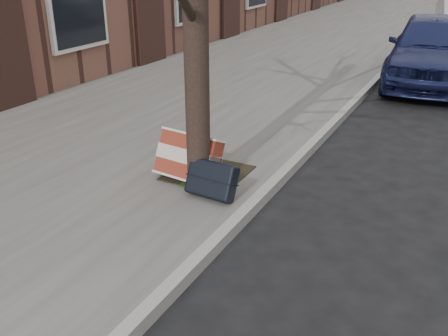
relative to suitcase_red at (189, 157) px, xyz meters
The scene contains 6 objects.
ground 2.34m from the suitcase_red, 24.30° to the right, with size 120.00×120.00×0.00m, color black.
near_sidewalk 14.15m from the suitcase_red, 96.50° to the left, with size 5.00×70.00×0.12m, color slate.
dirt_patch 0.38m from the suitcase_red, 68.63° to the left, with size 0.85×0.85×0.01m, color black.
suitcase_red is the anchor object (origin of this frame).
suitcase_navy 0.50m from the suitcase_red, 29.59° to the right, with size 0.54×0.17×0.38m, color black.
car_near_front 6.68m from the suitcase_red, 74.72° to the left, with size 1.63×4.05×1.38m, color #161B44.
Camera 1 is at (0.59, -3.38, 2.52)m, focal length 40.00 mm.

